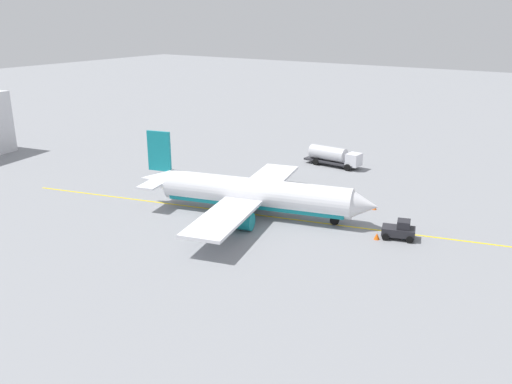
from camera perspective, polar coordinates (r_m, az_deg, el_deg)
ground_plane at (r=67.83m, az=-0.00°, el=-2.41°), size 400.00×400.00×0.00m
airplane at (r=67.10m, az=-0.39°, el=-0.23°), size 31.02×29.47×9.68m
fuel_tanker at (r=89.95m, az=8.15°, el=3.78°), size 9.75×3.25×3.15m
pushback_tug at (r=62.58m, az=14.85°, el=-3.89°), size 4.02×3.17×2.20m
refueling_worker at (r=80.86m, az=1.99°, el=1.65°), size 0.49×0.60×1.71m
safety_cone_nose at (r=62.00m, az=12.58°, el=-4.56°), size 0.66×0.66×0.74m
safety_cone_wingtip at (r=71.20m, az=12.32°, el=-1.54°), size 0.60×0.60×0.66m
taxi_line_marking at (r=67.83m, az=-0.00°, el=-2.40°), size 63.62×15.98×0.01m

